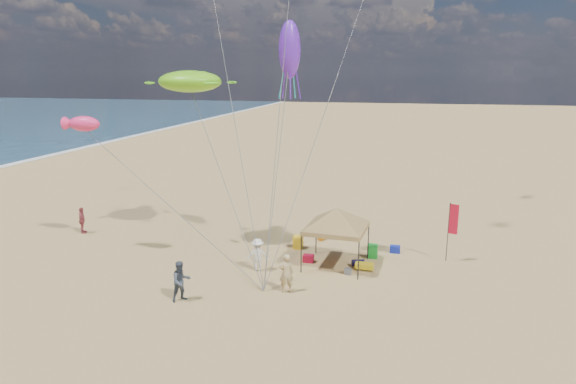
% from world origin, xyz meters
% --- Properties ---
extents(ground, '(280.00, 280.00, 0.00)m').
position_xyz_m(ground, '(0.00, 0.00, 0.00)').
color(ground, tan).
rests_on(ground, ground).
extents(canopy_tent, '(5.62, 5.62, 3.48)m').
position_xyz_m(canopy_tent, '(2.14, 4.34, 2.89)').
color(canopy_tent, black).
rests_on(canopy_tent, ground).
extents(feather_flag, '(0.46, 0.17, 3.10)m').
position_xyz_m(feather_flag, '(7.75, 6.30, 2.07)').
color(feather_flag, black).
rests_on(feather_flag, ground).
extents(cooler_red, '(0.54, 0.38, 0.38)m').
position_xyz_m(cooler_red, '(0.72, 4.48, 0.19)').
color(cooler_red, red).
rests_on(cooler_red, ground).
extents(cooler_blue, '(0.54, 0.38, 0.38)m').
position_xyz_m(cooler_blue, '(4.98, 6.93, 0.19)').
color(cooler_blue, '#13229E').
rests_on(cooler_blue, ground).
extents(bag_navy, '(0.69, 0.54, 0.36)m').
position_xyz_m(bag_navy, '(3.26, 4.48, 0.18)').
color(bag_navy, black).
rests_on(bag_navy, ground).
extents(bag_orange, '(0.54, 0.69, 0.36)m').
position_xyz_m(bag_orange, '(0.83, 8.10, 0.18)').
color(bag_orange, '#C5700A').
rests_on(bag_orange, ground).
extents(chair_green, '(0.50, 0.50, 0.70)m').
position_xyz_m(chair_green, '(3.87, 5.92, 0.35)').
color(chair_green, green).
rests_on(chair_green, ground).
extents(chair_yellow, '(0.50, 0.50, 0.70)m').
position_xyz_m(chair_yellow, '(-0.25, 6.37, 0.35)').
color(chair_yellow, yellow).
rests_on(chair_yellow, ground).
extents(crate_grey, '(0.34, 0.30, 0.28)m').
position_xyz_m(crate_grey, '(2.88, 3.38, 0.14)').
color(crate_grey, slate).
rests_on(crate_grey, ground).
extents(beach_cart, '(0.90, 0.50, 0.24)m').
position_xyz_m(beach_cart, '(3.60, 4.13, 0.20)').
color(beach_cart, yellow).
rests_on(beach_cart, ground).
extents(person_near_a, '(0.75, 0.62, 1.78)m').
position_xyz_m(person_near_a, '(0.46, 0.73, 0.89)').
color(person_near_a, tan).
rests_on(person_near_a, ground).
extents(person_near_b, '(1.08, 1.09, 1.78)m').
position_xyz_m(person_near_b, '(-3.64, -1.17, 0.89)').
color(person_near_b, '#3E4755').
rests_on(person_near_b, ground).
extents(person_near_c, '(1.19, 0.88, 1.64)m').
position_xyz_m(person_near_c, '(-1.47, 2.78, 0.82)').
color(person_near_c, silver).
rests_on(person_near_c, ground).
extents(person_far_a, '(0.75, 1.02, 1.61)m').
position_xyz_m(person_far_a, '(-13.47, 5.92, 0.80)').
color(person_far_a, '#A94148').
rests_on(person_far_a, ground).
extents(turtle_kite, '(4.10, 3.66, 1.14)m').
position_xyz_m(turtle_kite, '(-5.99, 5.76, 9.00)').
color(turtle_kite, '#6CD019').
rests_on(turtle_kite, ground).
extents(fish_kite, '(1.89, 1.18, 0.78)m').
position_xyz_m(fish_kite, '(-10.85, 3.34, 6.91)').
color(fish_kite, '#FE2E72').
rests_on(fish_kite, ground).
extents(squid_kite, '(1.29, 1.29, 2.74)m').
position_xyz_m(squid_kite, '(-0.40, 4.98, 10.54)').
color(squid_kite, '#6624D2').
rests_on(squid_kite, ground).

